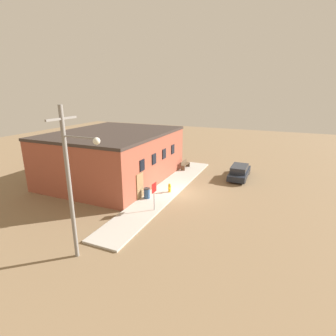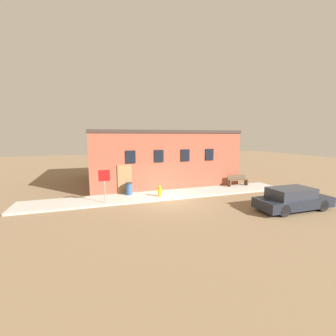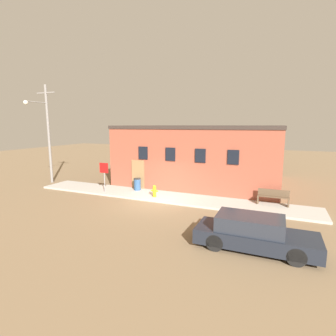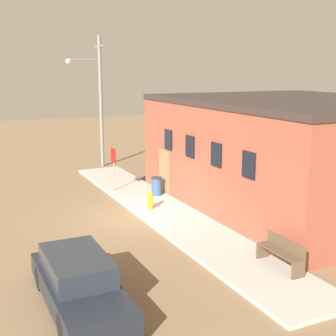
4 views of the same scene
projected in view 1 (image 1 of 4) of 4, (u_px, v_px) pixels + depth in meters
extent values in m
plane|color=#846B4C|center=(179.00, 193.00, 22.30)|extent=(80.00, 80.00, 0.00)
cube|color=#BCB7AD|center=(167.00, 190.00, 22.74)|extent=(18.66, 2.40, 0.13)
cube|color=#9E4C38|center=(114.00, 157.00, 25.34)|extent=(11.99, 9.66, 4.41)
cube|color=#382D28|center=(113.00, 133.00, 24.67)|extent=(12.09, 9.76, 0.24)
cube|color=black|center=(142.00, 165.00, 20.57)|extent=(0.70, 0.08, 0.90)
cube|color=black|center=(154.00, 159.00, 22.41)|extent=(0.70, 0.08, 0.90)
cube|color=black|center=(164.00, 154.00, 24.25)|extent=(0.70, 0.08, 0.90)
cube|color=black|center=(173.00, 149.00, 26.10)|extent=(0.70, 0.08, 0.90)
cube|color=#937047|center=(140.00, 187.00, 20.64)|extent=(1.00, 0.08, 2.20)
cylinder|color=gold|center=(170.00, 189.00, 22.07)|extent=(0.22, 0.22, 0.61)
sphere|color=gold|center=(170.00, 185.00, 21.97)|extent=(0.20, 0.20, 0.20)
cylinder|color=gold|center=(169.00, 188.00, 21.89)|extent=(0.12, 0.10, 0.10)
cylinder|color=gold|center=(170.00, 187.00, 22.20)|extent=(0.12, 0.10, 0.10)
cylinder|color=gray|center=(154.00, 197.00, 18.57)|extent=(0.06, 0.06, 2.05)
cube|color=red|center=(154.00, 188.00, 18.37)|extent=(0.68, 0.02, 0.68)
cube|color=brown|center=(183.00, 168.00, 28.00)|extent=(0.08, 0.44, 0.47)
cube|color=brown|center=(188.00, 164.00, 29.44)|extent=(0.08, 0.44, 0.47)
cube|color=brown|center=(185.00, 164.00, 28.65)|extent=(1.72, 0.44, 0.04)
cube|color=brown|center=(184.00, 162.00, 28.67)|extent=(1.72, 0.04, 0.36)
cylinder|color=#2D517F|center=(147.00, 193.00, 20.81)|extent=(0.48, 0.48, 0.78)
cylinder|color=#2D2D2D|center=(147.00, 189.00, 20.69)|extent=(0.51, 0.51, 0.06)
cylinder|color=gray|center=(69.00, 187.00, 12.75)|extent=(0.21, 0.21, 7.81)
cylinder|color=gray|center=(79.00, 137.00, 11.67)|extent=(0.07, 1.86, 0.07)
sphere|color=silver|center=(97.00, 141.00, 11.35)|extent=(0.32, 0.32, 0.32)
cube|color=gray|center=(62.00, 119.00, 11.80)|extent=(1.80, 0.10, 0.10)
cylinder|color=black|center=(234.00, 170.00, 27.56)|extent=(0.66, 0.20, 0.66)
cylinder|color=black|center=(249.00, 172.00, 27.01)|extent=(0.66, 0.20, 0.66)
cylinder|color=black|center=(229.00, 178.00, 25.13)|extent=(0.66, 0.20, 0.66)
cylinder|color=black|center=(245.00, 180.00, 24.57)|extent=(0.66, 0.20, 0.66)
cube|color=#1E232D|center=(239.00, 173.00, 26.03)|extent=(4.47, 1.65, 0.56)
cube|color=#282D38|center=(239.00, 168.00, 25.67)|extent=(2.46, 1.45, 0.56)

